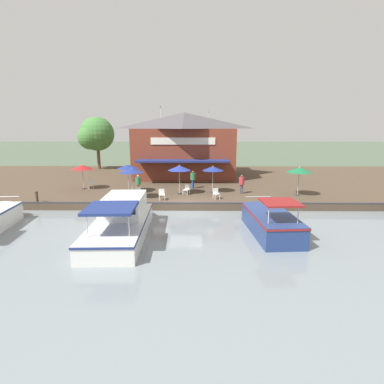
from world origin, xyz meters
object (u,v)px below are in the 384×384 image
cafe_chair_back_row_seat (162,194)px  cafe_chair_facing_river (216,193)px  patio_umbrella_near_quay_edge (179,168)px  person_mid_patio (138,182)px  motorboat_mid_row (268,219)px  mooring_post (37,197)px  motorboat_distant_upstream (123,219)px  patio_umbrella_far_corner (82,167)px  tree_behind_restaurant (95,135)px  cafe_chair_mid_patio (187,189)px  tree_upstream_bank (182,131)px  patio_umbrella_back_row (213,169)px  patio_umbrella_mid_patio_right (128,167)px  person_near_entrance (242,182)px  patio_umbrella_by_entrance (299,170)px  cafe_chair_beside_entrance (138,192)px  patio_umbrella_mid_patio_left (132,170)px  cafe_chair_under_first_umbrella (91,183)px  waterfront_restaurant (185,144)px  person_at_quay_edge (193,177)px

cafe_chair_back_row_seat → cafe_chair_facing_river: (-0.35, 4.29, 0.00)m
patio_umbrella_near_quay_edge → person_mid_patio: 3.76m
motorboat_mid_row → mooring_post: bearing=-105.5°
mooring_post → motorboat_distant_upstream: bearing=57.4°
patio_umbrella_far_corner → tree_behind_restaurant: bearing=-167.2°
cafe_chair_mid_patio → person_mid_patio: size_ratio=0.52×
cafe_chair_facing_river → motorboat_mid_row: motorboat_mid_row is taller
tree_upstream_bank → tree_behind_restaurant: (-0.21, -11.65, -0.57)m
motorboat_distant_upstream → cafe_chair_facing_river: bearing=136.5°
person_mid_patio → motorboat_mid_row: motorboat_mid_row is taller
patio_umbrella_back_row → patio_umbrella_mid_patio_right: patio_umbrella_mid_patio_right is taller
cafe_chair_back_row_seat → person_near_entrance: bearing=109.6°
cafe_chair_facing_river → motorboat_distant_upstream: 8.62m
tree_behind_restaurant → patio_umbrella_by_entrance: bearing=54.0°
patio_umbrella_far_corner → motorboat_mid_row: 17.70m
patio_umbrella_back_row → cafe_chair_beside_entrance: bearing=-71.4°
patio_umbrella_mid_patio_left → cafe_chair_under_first_umbrella: bearing=-131.0°
waterfront_restaurant → mooring_post: waterfront_restaurant is taller
waterfront_restaurant → patio_umbrella_mid_patio_right: (9.46, -4.59, -1.43)m
waterfront_restaurant → patio_umbrella_near_quay_edge: 10.21m
person_mid_patio → tree_upstream_bank: size_ratio=0.22×
patio_umbrella_by_entrance → tree_upstream_bank: bearing=-146.7°
waterfront_restaurant → person_mid_patio: (9.93, -3.64, -2.67)m
patio_umbrella_near_quay_edge → tree_upstream_bank: tree_upstream_bank is taller
patio_umbrella_near_quay_edge → patio_umbrella_mid_patio_left: patio_umbrella_mid_patio_left is taller
person_at_quay_edge → tree_upstream_bank: (-12.95, -1.53, 4.11)m
cafe_chair_beside_entrance → person_near_entrance: (-1.62, 8.59, 0.54)m
cafe_chair_back_row_seat → person_at_quay_edge: bearing=152.1°
cafe_chair_facing_river → mooring_post: mooring_post is taller
patio_umbrella_back_row → tree_upstream_bank: (-14.69, -3.26, 3.05)m
patio_umbrella_mid_patio_left → tree_behind_restaurant: bearing=-154.2°
patio_umbrella_by_entrance → tree_upstream_bank: size_ratio=0.33×
patio_umbrella_near_quay_edge → motorboat_distant_upstream: 8.77m
waterfront_restaurant → cafe_chair_facing_river: (11.90, 2.92, -3.20)m
person_near_entrance → mooring_post: person_near_entrance is taller
patio_umbrella_mid_patio_right → cafe_chair_under_first_umbrella: size_ratio=2.90×
cafe_chair_beside_entrance → motorboat_mid_row: size_ratio=0.13×
cafe_chair_under_first_umbrella → person_mid_patio: person_mid_patio is taller
cafe_chair_mid_patio → motorboat_distant_upstream: motorboat_distant_upstream is taller
person_near_entrance → motorboat_distant_upstream: bearing=-45.0°
waterfront_restaurant → patio_umbrella_back_row: (9.44, 2.77, -1.58)m
patio_umbrella_back_row → person_near_entrance: bearing=79.6°
cafe_chair_back_row_seat → cafe_chair_facing_river: size_ratio=1.00×
patio_umbrella_by_entrance → motorboat_distant_upstream: patio_umbrella_by_entrance is taller
cafe_chair_facing_river → person_near_entrance: size_ratio=0.52×
cafe_chair_under_first_umbrella → motorboat_distant_upstream: size_ratio=0.09×
waterfront_restaurant → patio_umbrella_back_row: size_ratio=4.89×
waterfront_restaurant → patio_umbrella_by_entrance: 14.49m
cafe_chair_mid_patio → cafe_chair_back_row_seat: bearing=-44.8°
person_near_entrance → patio_umbrella_by_entrance: bearing=82.4°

